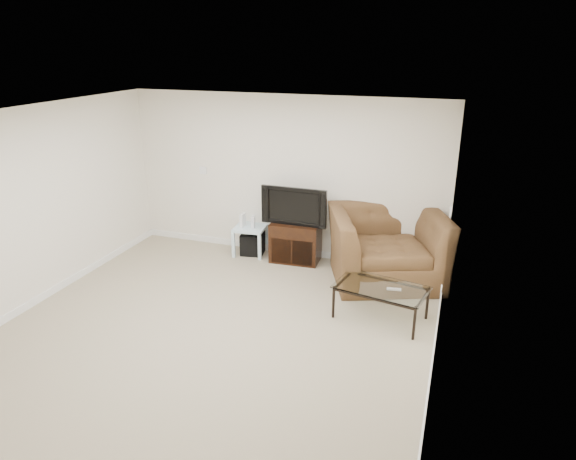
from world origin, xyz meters
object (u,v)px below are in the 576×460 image
(tv_stand, at_px, (296,241))
(television, at_px, (296,205))
(side_table, at_px, (251,240))
(subwoofer, at_px, (253,244))
(coffee_table, at_px, (380,303))
(recliner, at_px, (387,235))

(tv_stand, distance_m, television, 0.60)
(side_table, bearing_deg, tv_stand, 0.00)
(subwoofer, height_order, coffee_table, coffee_table)
(side_table, height_order, coffee_table, side_table)
(recliner, bearing_deg, coffee_table, -105.75)
(subwoofer, height_order, recliner, recliner)
(television, xyz_separation_m, recliner, (1.42, -0.20, -0.24))
(side_table, bearing_deg, subwoofer, 39.23)
(side_table, bearing_deg, television, -2.30)
(side_table, distance_m, recliner, 2.24)
(television, bearing_deg, side_table, 178.31)
(recliner, distance_m, coffee_table, 1.25)
(television, relative_size, coffee_table, 0.87)
(subwoofer, relative_size, coffee_table, 0.32)
(tv_stand, distance_m, side_table, 0.77)
(side_table, height_order, recliner, recliner)
(tv_stand, height_order, side_table, tv_stand)
(recliner, xyz_separation_m, coffee_table, (0.12, -1.15, -0.46))
(tv_stand, distance_m, subwoofer, 0.75)
(tv_stand, relative_size, recliner, 0.48)
(television, bearing_deg, tv_stand, 93.76)
(coffee_table, bearing_deg, tv_stand, 138.08)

